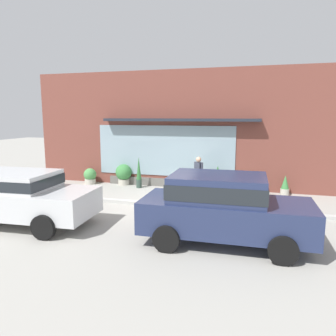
# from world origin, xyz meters

# --- Properties ---
(ground_plane) EXTENTS (60.00, 60.00, 0.00)m
(ground_plane) POSITION_xyz_m (0.00, 0.00, 0.00)
(ground_plane) COLOR #9E9B93
(curb_strip) EXTENTS (14.00, 0.24, 0.12)m
(curb_strip) POSITION_xyz_m (0.00, -0.20, 0.06)
(curb_strip) COLOR #B2B2AD
(curb_strip) RESTS_ON ground_plane
(storefront) EXTENTS (14.00, 0.81, 5.18)m
(storefront) POSITION_xyz_m (-0.01, 3.19, 2.54)
(storefront) COLOR brown
(storefront) RESTS_ON ground_plane
(fire_hydrant) EXTENTS (0.40, 0.36, 0.97)m
(fire_hydrant) POSITION_xyz_m (0.52, 1.11, 0.50)
(fire_hydrant) COLOR #4C8C47
(fire_hydrant) RESTS_ON ground_plane
(pedestrian_with_handbag) EXTENTS (0.55, 0.48, 1.59)m
(pedestrian_with_handbag) POSITION_xyz_m (1.14, 1.58, 0.92)
(pedestrian_with_handbag) COLOR #333847
(pedestrian_with_handbag) RESTS_ON ground_plane
(parked_car_silver) EXTENTS (4.57, 2.19, 1.57)m
(parked_car_silver) POSITION_xyz_m (-3.43, -3.16, 0.90)
(parked_car_silver) COLOR silver
(parked_car_silver) RESTS_ON ground_plane
(parked_car_navy) EXTENTS (4.23, 2.02, 1.75)m
(parked_car_navy) POSITION_xyz_m (2.56, -2.98, 0.98)
(parked_car_navy) COLOR navy
(parked_car_navy) RESTS_ON ground_plane
(potted_plant_by_entrance) EXTENTS (0.36, 0.36, 0.68)m
(potted_plant_by_entrance) POSITION_xyz_m (3.46, 2.44, 0.35)
(potted_plant_by_entrance) COLOR #4C4C51
(potted_plant_by_entrance) RESTS_ON ground_plane
(potted_plant_window_left) EXTENTS (0.75, 0.75, 0.96)m
(potted_plant_window_left) POSITION_xyz_m (-2.63, 2.82, 0.52)
(potted_plant_window_left) COLOR #B7B2A3
(potted_plant_window_left) RESTS_ON ground_plane
(potted_plant_corner_tall) EXTENTS (0.59, 0.59, 0.74)m
(potted_plant_corner_tall) POSITION_xyz_m (-4.24, 2.56, 0.37)
(potted_plant_corner_tall) COLOR #B7B2A3
(potted_plant_corner_tall) RESTS_ON ground_plane
(potted_plant_window_center) EXTENTS (0.24, 0.24, 1.38)m
(potted_plant_window_center) POSITION_xyz_m (-1.70, 2.38, 0.66)
(potted_plant_window_center) COLOR #33473D
(potted_plant_window_center) RESTS_ON ground_plane
(potted_plant_near_hydrant) EXTENTS (0.48, 0.48, 1.13)m
(potted_plant_near_hydrant) POSITION_xyz_m (1.78, 2.47, 0.54)
(potted_plant_near_hydrant) COLOR #B7B2A3
(potted_plant_near_hydrant) RESTS_ON ground_plane
(potted_plant_doorstep) EXTENTS (0.42, 0.42, 0.65)m
(potted_plant_doorstep) POSITION_xyz_m (0.56, 2.42, 0.36)
(potted_plant_doorstep) COLOR #B7B2A3
(potted_plant_doorstep) RESTS_ON ground_plane
(potted_plant_window_right) EXTENTS (0.34, 0.34, 0.83)m
(potted_plant_window_right) POSITION_xyz_m (4.48, 2.64, 0.39)
(potted_plant_window_right) COLOR #B7B2A3
(potted_plant_window_right) RESTS_ON ground_plane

